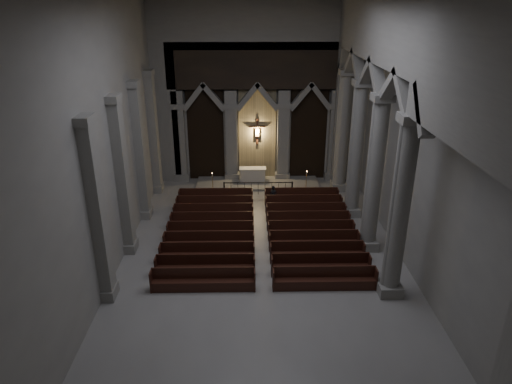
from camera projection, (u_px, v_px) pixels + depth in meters
room at (263, 111)px, 19.39m from camera, size 24.00×24.10×12.00m
sanctuary_wall at (257, 87)px, 30.41m from camera, size 14.00×0.77×12.00m
right_arcade at (384, 99)px, 20.63m from camera, size 1.00×24.00×12.00m
left_pilasters at (132, 166)px, 23.93m from camera, size 0.60×13.00×8.03m
sanctuary_step at (258, 183)px, 32.08m from camera, size 8.50×2.60×0.15m
altar at (253, 174)px, 32.10m from camera, size 1.88×0.75×0.96m
altar_rail at (258, 186)px, 30.13m from camera, size 4.59×0.09×0.90m
candle_stand_left at (213, 186)px, 30.85m from camera, size 0.22×0.22×1.28m
candle_stand_right at (306, 186)px, 30.60m from camera, size 0.26×0.26×1.53m
pews at (261, 233)px, 24.58m from camera, size 10.04×9.73×1.04m
worshipper at (273, 196)px, 28.61m from camera, size 0.52×0.40×1.26m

